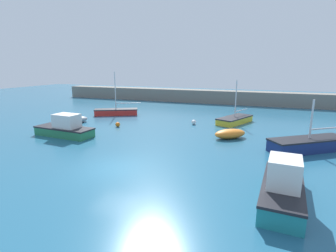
# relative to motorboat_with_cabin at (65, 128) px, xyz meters

# --- Properties ---
(ground_plane) EXTENTS (120.00, 120.00, 0.20)m
(ground_plane) POSITION_rel_motorboat_with_cabin_xyz_m (8.12, -5.07, -0.83)
(ground_plane) COLOR #235B7A
(harbor_breakwater) EXTENTS (56.75, 2.65, 2.14)m
(harbor_breakwater) POSITION_rel_motorboat_with_cabin_xyz_m (8.12, 26.11, 0.34)
(harbor_breakwater) COLOR slate
(harbor_breakwater) RESTS_ON ground_plane
(motorboat_with_cabin) EXTENTS (5.68, 2.23, 2.01)m
(motorboat_with_cabin) POSITION_rel_motorboat_with_cabin_xyz_m (0.00, 0.00, 0.00)
(motorboat_with_cabin) COLOR #287A4C
(motorboat_with_cabin) RESTS_ON ground_plane
(sailboat_short_mast) EXTENTS (5.99, 5.04, 3.81)m
(sailboat_short_mast) POSITION_rel_motorboat_with_cabin_xyz_m (19.84, 3.00, -0.23)
(sailboat_short_mast) COLOR navy
(sailboat_short_mast) RESTS_ON ground_plane
(sailboat_tall_mast) EXTENTS (5.52, 3.82, 5.43)m
(sailboat_tall_mast) POSITION_rel_motorboat_with_cabin_xyz_m (-1.23, 10.56, -0.30)
(sailboat_tall_mast) COLOR red
(sailboat_tall_mast) RESTS_ON ground_plane
(open_tender_yellow) EXTENTS (3.10, 2.90, 0.81)m
(open_tender_yellow) POSITION_rel_motorboat_with_cabin_xyz_m (13.93, 4.43, -0.32)
(open_tender_yellow) COLOR orange
(open_tender_yellow) RESTS_ON ground_plane
(fishing_dinghy_green) EXTENTS (1.72, 2.31, 0.66)m
(fishing_dinghy_green) POSITION_rel_motorboat_with_cabin_xyz_m (-2.68, 5.13, -0.39)
(fishing_dinghy_green) COLOR gray
(fishing_dinghy_green) RESTS_ON ground_plane
(sailboat_twin_hulled) EXTENTS (3.64, 5.19, 4.68)m
(sailboat_twin_hulled) POSITION_rel_motorboat_with_cabin_xyz_m (13.57, 10.89, -0.34)
(sailboat_twin_hulled) COLOR yellow
(sailboat_twin_hulled) RESTS_ON ground_plane
(motorboat_grey_hull) EXTENTS (2.10, 5.37, 2.25)m
(motorboat_grey_hull) POSITION_rel_motorboat_with_cabin_xyz_m (17.66, -5.92, 0.04)
(motorboat_grey_hull) COLOR teal
(motorboat_grey_hull) RESTS_ON ground_plane
(mooring_buoy_orange) EXTENTS (0.49, 0.49, 0.49)m
(mooring_buoy_orange) POSITION_rel_motorboat_with_cabin_xyz_m (2.47, 4.81, -0.48)
(mooring_buoy_orange) COLOR orange
(mooring_buoy_orange) RESTS_ON ground_plane
(mooring_buoy_white) EXTENTS (0.50, 0.50, 0.50)m
(mooring_buoy_white) POSITION_rel_motorboat_with_cabin_xyz_m (9.53, 8.67, -0.48)
(mooring_buoy_white) COLOR white
(mooring_buoy_white) RESTS_ON ground_plane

